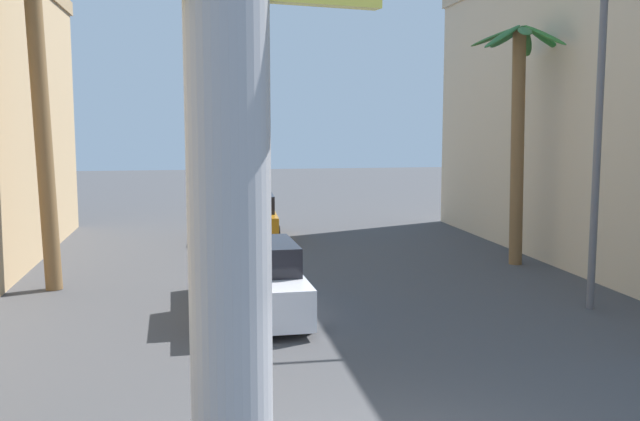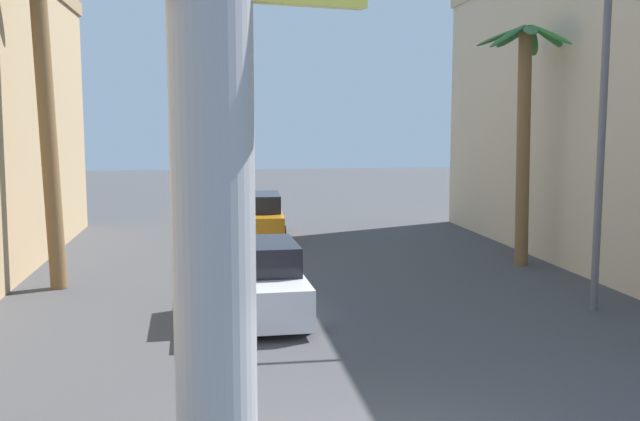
# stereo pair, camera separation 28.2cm
# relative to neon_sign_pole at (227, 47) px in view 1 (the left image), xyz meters

# --- Properties ---
(ground_plane) EXTENTS (91.07, 91.07, 0.00)m
(ground_plane) POSITION_rel_neon_sign_pole_xyz_m (2.06, 10.73, -4.69)
(ground_plane) COLOR #424244
(neon_sign_pole) EXTENTS (2.90, 1.23, 10.39)m
(neon_sign_pole) POSITION_rel_neon_sign_pole_xyz_m (0.00, 0.00, 0.00)
(neon_sign_pole) COLOR #9E9EA3
(neon_sign_pole) RESTS_ON ground
(street_lamp) EXTENTS (2.93, 0.28, 6.94)m
(street_lamp) POSITION_rel_neon_sign_pole_xyz_m (7.64, 7.43, -0.43)
(street_lamp) COLOR #59595E
(street_lamp) RESTS_ON ground
(traffic_light_mast) EXTENTS (5.22, 0.32, 6.45)m
(traffic_light_mast) POSITION_rel_neon_sign_pole_xyz_m (-2.49, 4.22, -0.18)
(traffic_light_mast) COLOR #333333
(traffic_light_mast) RESTS_ON ground
(car_lead) EXTENTS (2.11, 4.90, 1.56)m
(car_lead) POSITION_rel_neon_sign_pole_xyz_m (0.85, 8.43, -3.99)
(car_lead) COLOR black
(car_lead) RESTS_ON ground
(car_far) EXTENTS (2.13, 4.46, 1.56)m
(car_far) POSITION_rel_neon_sign_pole_xyz_m (1.52, 18.41, -3.96)
(car_far) COLOR black
(car_far) RESTS_ON ground
(palm_tree_mid_left) EXTENTS (3.09, 3.04, 8.65)m
(palm_tree_mid_left) POSITION_rel_neon_sign_pole_xyz_m (-3.91, 11.40, 0.60)
(palm_tree_mid_left) COLOR brown
(palm_tree_mid_left) RESTS_ON ground
(palm_tree_mid_right) EXTENTS (2.75, 2.81, 6.76)m
(palm_tree_mid_right) POSITION_rel_neon_sign_pole_xyz_m (8.64, 12.35, -0.40)
(palm_tree_mid_right) COLOR brown
(palm_tree_mid_right) RESTS_ON ground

